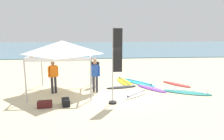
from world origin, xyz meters
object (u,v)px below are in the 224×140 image
surfboard_black (122,87)px  surfboard_purple (151,88)px  banner_flag (115,69)px  gear_bag_by_pole (45,104)px  gear_bag_near_tent (66,102)px  surfboard_red (176,84)px  surfboard_white (136,94)px  person_orange (53,75)px  person_black (95,70)px  canopy_tent (62,48)px  person_blue (95,74)px  surfboard_teal (187,92)px  surfboard_cyan (138,82)px  surfboard_yellow (124,82)px

surfboard_black → surfboard_purple: (1.64, -0.42, -0.00)m
surfboard_black → banner_flag: (-0.65, -2.56, 1.54)m
surfboard_purple → gear_bag_by_pole: bearing=-155.9°
gear_bag_near_tent → gear_bag_by_pole: size_ratio=1.00×
surfboard_red → surfboard_white: 3.40m
surfboard_purple → person_orange: person_orange is taller
person_orange → person_black: bearing=28.2°
person_black → surfboard_black: bearing=-15.4°
canopy_tent → gear_bag_by_pole: (-0.49, -2.24, -2.25)m
person_blue → surfboard_teal: bearing=-6.6°
person_blue → gear_bag_near_tent: bearing=-125.2°
surfboard_white → gear_bag_near_tent: gear_bag_near_tent is taller
surfboard_teal → person_blue: bearing=173.4°
surfboard_black → banner_flag: 3.06m
canopy_tent → person_black: canopy_tent is taller
surfboard_teal → person_orange: person_orange is taller
person_orange → gear_bag_by_pole: size_ratio=2.85×
surfboard_cyan → person_blue: (-2.71, -1.76, 0.95)m
gear_bag_by_pole → surfboard_purple: bearing=24.1°
canopy_tent → gear_bag_by_pole: 3.21m
surfboard_teal → surfboard_red: size_ratio=1.36×
canopy_tent → surfboard_black: (3.22, 0.57, -2.35)m
surfboard_white → canopy_tent: bearing=167.0°
surfboard_cyan → person_blue: 3.37m
surfboard_yellow → person_orange: 4.57m
surfboard_teal → banner_flag: (-3.94, -1.24, 1.54)m
canopy_tent → person_blue: canopy_tent is taller
surfboard_purple → person_black: bearing=165.2°
surfboard_teal → surfboard_cyan: bearing=132.3°
person_black → banner_flag: bearing=-73.5°
surfboard_teal → gear_bag_by_pole: 7.16m
surfboard_teal → surfboard_purple: bearing=151.2°
surfboard_black → gear_bag_near_tent: bearing=-137.3°
gear_bag_near_tent → gear_bag_by_pole: (-0.86, -0.18, 0.00)m
canopy_tent → gear_bag_near_tent: bearing=-79.8°
surfboard_teal → banner_flag: banner_flag is taller
surfboard_cyan → person_black: person_black is taller
surfboard_white → person_orange: size_ratio=0.96×
surfboard_teal → person_black: 5.21m
surfboard_yellow → gear_bag_by_pole: size_ratio=4.20×
surfboard_white → banner_flag: 2.25m
surfboard_cyan → gear_bag_by_pole: 6.20m
banner_flag → gear_bag_by_pole: 3.39m
surfboard_cyan → surfboard_yellow: bearing=168.1°
surfboard_purple → gear_bag_near_tent: 5.00m
surfboard_black → surfboard_red: size_ratio=1.00×
surfboard_black → surfboard_purple: 1.69m
canopy_tent → person_black: size_ratio=1.80×
canopy_tent → gear_bag_near_tent: 3.07m
surfboard_purple → surfboard_white: (-1.08, -1.03, 0.00)m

